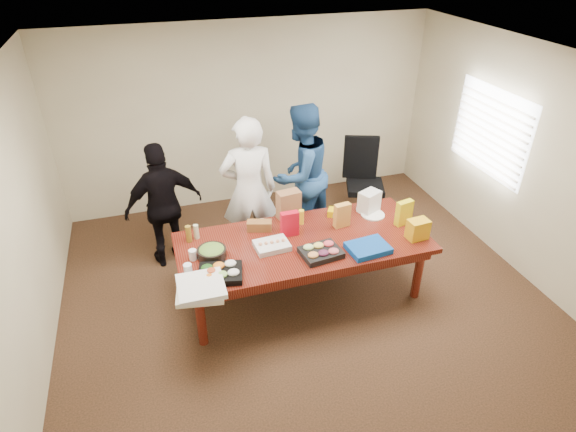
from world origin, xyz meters
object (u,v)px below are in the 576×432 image
object	(u,v)px
person_right	(301,174)
sheet_cake	(272,245)
office_chair	(365,184)
conference_table	(303,267)
person_center	(249,191)
salad_bowl	(212,253)

from	to	relation	value
person_right	sheet_cake	bearing A→B (deg)	30.37
office_chair	person_right	xyz separation A→B (m)	(-1.03, -0.13, 0.36)
conference_table	office_chair	world-z (taller)	office_chair
conference_table	person_center	xyz separation A→B (m)	(-0.39, 0.94, 0.58)
conference_table	person_right	xyz separation A→B (m)	(0.37, 1.20, 0.58)
sheet_cake	person_center	bearing A→B (deg)	87.07
office_chair	sheet_cake	world-z (taller)	office_chair
person_right	salad_bowl	distance (m)	1.84
office_chair	salad_bowl	world-z (taller)	office_chair
person_center	person_right	size ratio (longest dim) A/B	1.01
conference_table	salad_bowl	bearing A→B (deg)	179.82
conference_table	office_chair	distance (m)	1.94
person_right	sheet_cake	size ratio (longest dim) A/B	5.17
person_center	office_chair	bearing A→B (deg)	-162.53
person_right	salad_bowl	world-z (taller)	person_right
conference_table	person_center	bearing A→B (deg)	112.72
office_chair	person_center	world-z (taller)	person_center
sheet_cake	salad_bowl	size ratio (longest dim) A/B	1.19
person_center	sheet_cake	world-z (taller)	person_center
salad_bowl	office_chair	bearing A→B (deg)	28.71
person_center	person_right	bearing A→B (deg)	-155.75
conference_table	person_center	distance (m)	1.17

